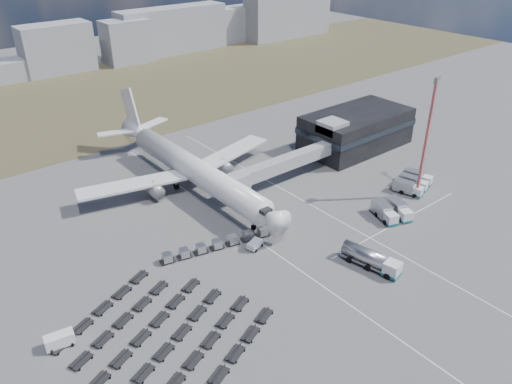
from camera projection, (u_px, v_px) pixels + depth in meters
ground at (283, 249)px, 95.71m from camera, size 420.00×420.00×0.00m
grass_strip at (69, 104)px, 170.50m from camera, size 420.00×90.00×0.01m
lane_markings at (309, 225)px, 103.14m from camera, size 47.12×110.00×0.01m
terminal at (356, 129)px, 135.84m from camera, size 30.40×16.40×11.00m
jet_bridge at (276, 167)px, 115.93m from camera, size 30.30×3.80×7.05m
airliner at (190, 167)px, 115.17m from camera, size 51.59×64.53×17.62m
skyline at (80, 46)px, 204.74m from camera, size 316.83×23.77×24.23m
fuel_tanker at (371, 259)px, 89.98m from camera, size 4.91×11.38×3.57m
pushback_tug at (255, 245)px, 95.70m from camera, size 3.63×2.79×1.45m
utility_van at (60, 341)px, 73.51m from camera, size 4.46×2.52×2.26m
catering_truck at (186, 168)px, 123.62m from camera, size 3.93×6.32×2.70m
service_trucks_near at (392, 210)px, 105.28m from camera, size 8.07×8.81×2.91m
service_trucks_far at (413, 182)px, 116.68m from camera, size 10.32×8.81×2.69m
uld_row at (225, 242)px, 95.98m from camera, size 25.44×7.26×1.74m
baggage_dollies at (163, 337)px, 75.12m from camera, size 32.94×33.24×0.81m
floodlight_mast at (426, 140)px, 107.11m from camera, size 2.65×2.15×27.83m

